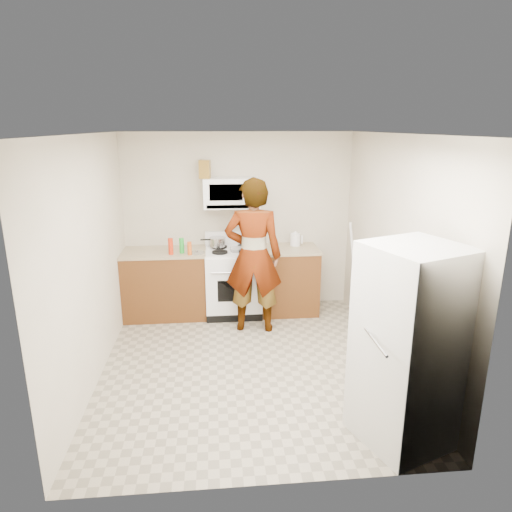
{
  "coord_description": "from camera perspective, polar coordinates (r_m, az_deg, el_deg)",
  "views": [
    {
      "loc": [
        -0.35,
        -4.57,
        2.58
      ],
      "look_at": [
        0.13,
        0.55,
        1.1
      ],
      "focal_mm": 32.0,
      "sensor_mm": 36.0,
      "label": 1
    }
  ],
  "objects": [
    {
      "name": "cabinet_left",
      "position": [
        6.46,
        -11.24,
        -3.53
      ],
      "size": [
        1.12,
        0.62,
        0.9
      ],
      "primitive_type": "cube",
      "color": "#563414",
      "rests_on": "floor"
    },
    {
      "name": "gas_range",
      "position": [
        6.41,
        -2.87,
        -3.06
      ],
      "size": [
        0.76,
        0.65,
        1.13
      ],
      "color": "white",
      "rests_on": "floor"
    },
    {
      "name": "floor",
      "position": [
        5.26,
        -0.91,
        -13.33
      ],
      "size": [
        3.6,
        3.6,
        0.0
      ],
      "primitive_type": "plane",
      "color": "gray",
      "rests_on": "ground"
    },
    {
      "name": "kettle",
      "position": [
        6.48,
        4.93,
        2.05
      ],
      "size": [
        0.18,
        0.18,
        0.17
      ],
      "primitive_type": "cylinder",
      "rotation": [
        0.0,
        0.0,
        -0.37
      ],
      "color": "white",
      "rests_on": "counter_right"
    },
    {
      "name": "person",
      "position": [
        5.75,
        -0.34,
        -0.01
      ],
      "size": [
        0.78,
        0.57,
        1.98
      ],
      "primitive_type": "imported",
      "rotation": [
        0.0,
        0.0,
        3.01
      ],
      "color": "tan",
      "rests_on": "floor"
    },
    {
      "name": "jug",
      "position": [
        6.18,
        -6.42,
        10.73
      ],
      "size": [
        0.16,
        0.16,
        0.24
      ],
      "primitive_type": "cube",
      "rotation": [
        0.0,
        0.0,
        -0.15
      ],
      "color": "brown",
      "rests_on": "microwave"
    },
    {
      "name": "saucepan",
      "position": [
        6.37,
        -4.82,
        1.74
      ],
      "size": [
        0.24,
        0.24,
        0.12
      ],
      "primitive_type": "cylinder",
      "rotation": [
        0.0,
        0.0,
        0.1
      ],
      "color": "#AFAFB4",
      "rests_on": "gas_range"
    },
    {
      "name": "bottle_hot_sauce",
      "position": [
        6.05,
        -8.31,
        0.95
      ],
      "size": [
        0.07,
        0.07,
        0.17
      ],
      "primitive_type": "cylinder",
      "rotation": [
        0.0,
        0.0,
        -0.3
      ],
      "color": "#CA5316",
      "rests_on": "counter_left"
    },
    {
      "name": "right_wall",
      "position": [
        5.14,
        16.98,
        0.33
      ],
      "size": [
        0.02,
        3.6,
        2.5
      ],
      "primitive_type": "cube",
      "color": "beige",
      "rests_on": "floor"
    },
    {
      "name": "bottle_green_cap",
      "position": [
        6.15,
        -9.27,
        1.29
      ],
      "size": [
        0.08,
        0.08,
        0.2
      ],
      "primitive_type": "cylinder",
      "rotation": [
        0.0,
        0.0,
        0.29
      ],
      "color": "green",
      "rests_on": "counter_left"
    },
    {
      "name": "tray",
      "position": [
        6.21,
        -2.04,
        0.86
      ],
      "size": [
        0.27,
        0.2,
        0.05
      ],
      "primitive_type": "cube",
      "rotation": [
        0.0,
        0.0,
        0.18
      ],
      "color": "silver",
      "rests_on": "gas_range"
    },
    {
      "name": "microwave",
      "position": [
        6.25,
        -3.08,
        7.92
      ],
      "size": [
        0.76,
        0.38,
        0.4
      ],
      "primitive_type": "cube",
      "color": "white",
      "rests_on": "back_wall"
    },
    {
      "name": "bottle_spray",
      "position": [
        6.11,
        -10.62,
        1.19
      ],
      "size": [
        0.07,
        0.07,
        0.22
      ],
      "primitive_type": "cylinder",
      "rotation": [
        0.0,
        0.0,
        -0.07
      ],
      "color": "red",
      "rests_on": "counter_left"
    },
    {
      "name": "back_wall",
      "position": [
        6.51,
        -2.21,
        4.23
      ],
      "size": [
        3.2,
        0.02,
        2.5
      ],
      "primitive_type": "cube",
      "color": "beige",
      "rests_on": "floor"
    },
    {
      "name": "fridge",
      "position": [
        3.97,
        18.57,
        -10.68
      ],
      "size": [
        0.91,
        0.91,
        1.7
      ],
      "primitive_type": "cube",
      "rotation": [
        0.0,
        0.0,
        0.37
      ],
      "color": "silver",
      "rests_on": "floor"
    },
    {
      "name": "broom",
      "position": [
        6.23,
        12.15,
        -1.92
      ],
      "size": [
        0.26,
        0.19,
        1.38
      ],
      "primitive_type": "cylinder",
      "rotation": [
        0.14,
        -0.14,
        -0.19
      ],
      "color": "silver",
      "rests_on": "floor"
    },
    {
      "name": "pot_lid",
      "position": [
        6.14,
        -7.43,
        0.42
      ],
      "size": [
        0.23,
        0.23,
        0.01
      ],
      "primitive_type": "cylinder",
      "rotation": [
        0.0,
        0.0,
        0.05
      ],
      "color": "silver",
      "rests_on": "counter_left"
    },
    {
      "name": "cabinet_right",
      "position": [
        6.51,
        4.02,
        -3.11
      ],
      "size": [
        0.8,
        0.62,
        0.9
      ],
      "primitive_type": "cube",
      "color": "#563414",
      "rests_on": "floor"
    },
    {
      "name": "counter_right",
      "position": [
        6.37,
        4.1,
        0.86
      ],
      "size": [
        0.82,
        0.64,
        0.03
      ],
      "primitive_type": "cube",
      "color": "tan",
      "rests_on": "cabinet_right"
    },
    {
      "name": "counter_left",
      "position": [
        6.32,
        -11.47,
        0.46
      ],
      "size": [
        1.14,
        0.64,
        0.03
      ],
      "primitive_type": "cube",
      "color": "tan",
      "rests_on": "cabinet_left"
    }
  ]
}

